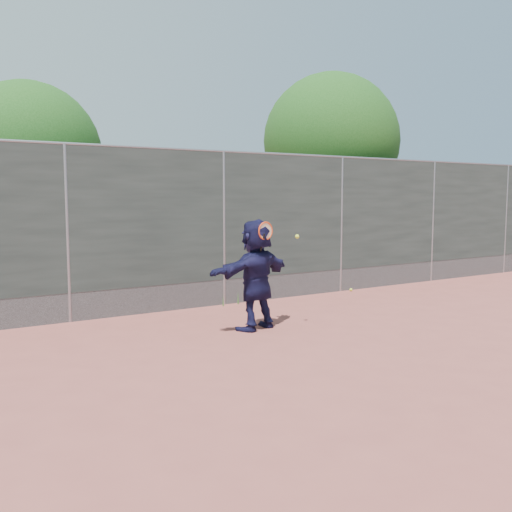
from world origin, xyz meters
TOP-DOWN VIEW (x-y plane):
  - ground at (0.00, 0.00)m, footprint 80.00×80.00m
  - player at (-0.59, 1.38)m, footprint 1.72×0.91m
  - ball_ground at (3.19, 3.35)m, footprint 0.07×0.07m
  - fence at (-0.00, 3.50)m, footprint 20.00×0.06m
  - swing_action at (-0.48, 1.18)m, footprint 0.74×0.19m
  - tree_right at (4.68, 5.75)m, footprint 3.78×3.60m
  - tree_left at (-2.85, 6.55)m, footprint 3.15×3.00m
  - weed_clump at (0.29, 3.38)m, footprint 0.68×0.07m

SIDE VIEW (x-z plane):
  - ground at x=0.00m, z-range 0.00..0.00m
  - ball_ground at x=3.19m, z-range 0.00..0.07m
  - weed_clump at x=0.29m, z-range -0.02..0.28m
  - player at x=-0.59m, z-range 0.00..1.78m
  - swing_action at x=-0.48m, z-range 1.31..1.82m
  - fence at x=0.00m, z-range 0.07..3.09m
  - tree_left at x=-2.85m, z-range 0.68..5.20m
  - tree_right at x=4.68m, z-range 0.80..6.19m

